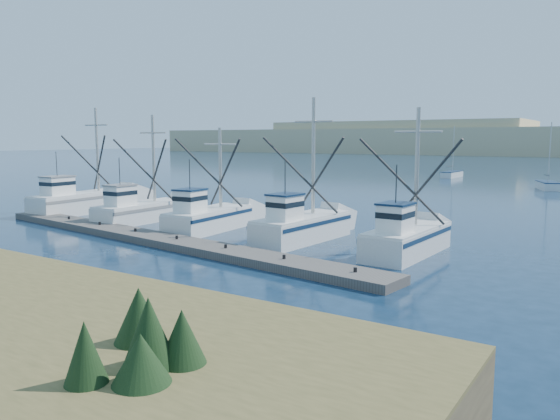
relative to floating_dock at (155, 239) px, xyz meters
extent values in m
plane|color=#0C2236|center=(9.49, -5.70, -0.21)|extent=(500.00, 500.00, 0.00)
cube|color=#58534E|center=(0.00, 0.00, 0.00)|extent=(32.17, 6.03, 0.43)
cube|color=silver|center=(-14.52, 5.97, 0.59)|extent=(3.13, 9.34, 1.61)
cube|color=white|center=(-14.52, 3.61, 2.14)|extent=(1.62, 2.33, 1.50)
cylinder|color=#B7B2A8|center=(-14.52, 7.54, 4.93)|extent=(0.22, 0.22, 7.08)
cube|color=silver|center=(-6.76, 5.20, 0.44)|extent=(2.56, 7.72, 1.31)
cube|color=white|center=(-6.76, 3.24, 1.85)|extent=(1.43, 1.90, 1.50)
cylinder|color=#B7B2A8|center=(-6.76, 6.51, 4.39)|extent=(0.22, 0.22, 6.58)
cube|color=silver|center=(-0.02, 4.95, 0.46)|extent=(3.03, 7.34, 1.36)
cube|color=white|center=(-0.02, 3.12, 1.89)|extent=(1.57, 1.85, 1.50)
cylinder|color=#B7B2A8|center=(-0.02, 6.18, 3.90)|extent=(0.22, 0.22, 5.51)
cube|color=silver|center=(7.15, 5.11, 0.51)|extent=(2.84, 7.61, 1.44)
cube|color=white|center=(7.15, 3.19, 1.97)|extent=(1.50, 1.90, 1.50)
cylinder|color=#B7B2A8|center=(7.15, 6.38, 4.81)|extent=(0.22, 0.22, 7.17)
cube|color=silver|center=(13.80, 4.84, 0.47)|extent=(2.64, 7.02, 1.36)
cube|color=white|center=(13.80, 3.06, 1.90)|extent=(1.44, 1.74, 1.50)
cylinder|color=#B7B2A8|center=(13.80, 6.02, 4.37)|extent=(0.22, 0.22, 6.44)
cube|color=silver|center=(14.82, 49.93, 0.24)|extent=(3.38, 5.47, 0.90)
cylinder|color=#B7B2A8|center=(14.82, 50.23, 4.29)|extent=(0.12, 0.12, 7.20)
cube|color=silver|center=(-0.84, 64.72, 0.24)|extent=(1.88, 6.34, 0.90)
cylinder|color=#B7B2A8|center=(-0.84, 65.02, 4.29)|extent=(0.12, 0.12, 7.20)
camera|label=1|loc=(23.77, -22.70, 5.94)|focal=35.00mm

